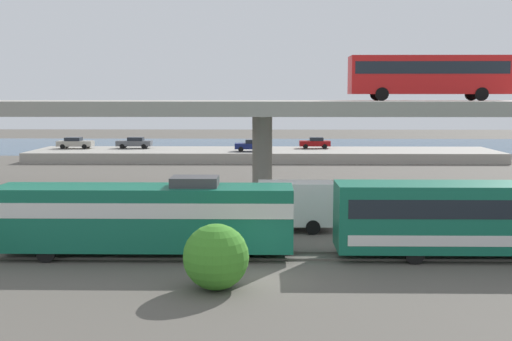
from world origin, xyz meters
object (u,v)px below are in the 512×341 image
train_locomotive (130,215)px  parked_car_2 (134,143)px  transit_bus_on_overpass (429,74)px  parked_car_0 (75,143)px  parked_car_3 (252,145)px  service_truck_west (281,205)px  parked_car_1 (315,143)px

train_locomotive → parked_car_2: bearing=-78.7°
transit_bus_on_overpass → parked_car_2: (-30.05, 35.63, -7.91)m
parked_car_0 → parked_car_3: 23.95m
train_locomotive → transit_bus_on_overpass: transit_bus_on_overpass is taller
parked_car_2 → parked_car_3: bearing=164.4°
parked_car_0 → parked_car_3: size_ratio=1.13×
train_locomotive → service_truck_west: size_ratio=2.39×
service_truck_west → parked_car_0: size_ratio=1.46×
parked_car_3 → transit_bus_on_overpass: bearing=114.6°
parked_car_2 → parked_car_3: same height
train_locomotive → parked_car_1: 55.01m
parked_car_2 → parked_car_3: (15.75, -4.41, -0.00)m
train_locomotive → parked_car_2: train_locomotive is taller
train_locomotive → parked_car_1: train_locomotive is taller
train_locomotive → parked_car_3: size_ratio=3.95×
transit_bus_on_overpass → parked_car_2: bearing=130.1°
parked_car_0 → parked_car_1: same height
parked_car_1 → parked_car_2: 24.10m
train_locomotive → parked_car_2: size_ratio=3.50×
parked_car_0 → train_locomotive: bearing=-70.6°
parked_car_0 → parked_car_3: bearing=-9.6°
train_locomotive → service_truck_west: train_locomotive is taller
train_locomotive → parked_car_1: bearing=-104.2°
parked_car_3 → parked_car_2: bearing=-15.6°
transit_bus_on_overpass → parked_car_0: size_ratio=2.58×
transit_bus_on_overpass → parked_car_3: bearing=114.6°
transit_bus_on_overpass → parked_car_1: 37.23m
transit_bus_on_overpass → service_truck_west: bearing=-136.5°
parked_car_0 → parked_car_3: (23.61, -4.01, -0.00)m
train_locomotive → service_truck_west: (7.93, 6.55, -0.56)m
service_truck_west → parked_car_0: (-26.43, 46.13, 0.43)m
service_truck_west → parked_car_3: bearing=-86.2°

